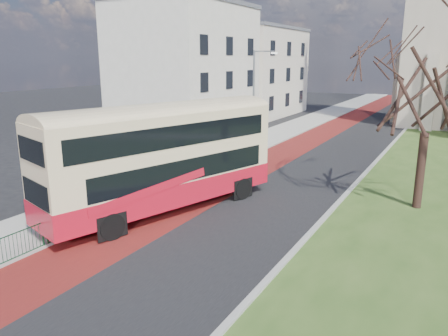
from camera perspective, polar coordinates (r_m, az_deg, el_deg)
The scene contains 12 objects.
ground at distance 21.04m, azimuth -6.10°, elevation -6.81°, with size 160.00×160.00×0.00m, color black.
road_carriageway at distance 38.10m, azimuth 13.26°, elevation 2.47°, with size 9.00×120.00×0.01m, color black.
bus_lane at distance 38.89m, azimuth 9.44°, elevation 2.89°, with size 3.40×120.00×0.01m, color #591414.
pavement_west at distance 40.27m, azimuth 4.34°, elevation 3.51°, with size 4.00×120.00×0.12m, color gray.
kerb_west at distance 39.50m, azimuth 6.98°, elevation 3.24°, with size 0.25×120.00×0.13m, color #999993.
kerb_east at distance 39.11m, azimuth 20.57°, elevation 2.32°, with size 0.25×80.00×0.13m, color #999993.
pedestrian_railing at distance 25.58m, azimuth -6.46°, elevation -1.67°, with size 0.07×24.00×1.12m.
street_block_near at distance 45.72m, azimuth -5.00°, elevation 12.91°, with size 10.30×14.30×13.00m.
street_block_far at distance 59.71m, azimuth 3.77°, elevation 12.51°, with size 10.30×16.30×11.50m.
streetlamp at distance 37.59m, azimuth 4.10°, elevation 9.73°, with size 2.13×0.18×8.00m.
bus at distance 21.52m, azimuth -7.98°, elevation 1.87°, with size 6.47×12.73×5.20m.
winter_tree_near at distance 23.50m, azimuth 25.53°, elevation 11.49°, with size 8.07×8.07×9.98m.
Camera 1 is at (11.35, -16.03, 7.52)m, focal length 35.00 mm.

